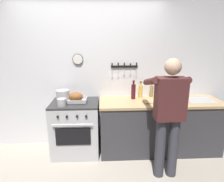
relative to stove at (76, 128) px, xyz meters
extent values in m
cube|color=silver|center=(0.22, 0.36, 0.85)|extent=(6.00, 0.10, 2.60)
cube|color=black|center=(0.84, 0.30, 0.98)|extent=(0.46, 0.02, 0.04)
cube|color=silver|center=(0.62, 0.29, 0.88)|extent=(0.01, 0.00, 0.16)
cube|color=black|center=(0.62, 0.29, 1.01)|extent=(0.02, 0.02, 0.08)
cube|color=silver|center=(0.73, 0.29, 0.88)|extent=(0.01, 0.00, 0.16)
cube|color=black|center=(0.73, 0.29, 1.01)|extent=(0.02, 0.02, 0.09)
cube|color=silver|center=(0.84, 0.29, 0.90)|extent=(0.02, 0.00, 0.13)
cube|color=black|center=(0.84, 0.29, 1.01)|extent=(0.02, 0.02, 0.09)
cube|color=silver|center=(0.94, 0.29, 0.91)|extent=(0.02, 0.00, 0.12)
cube|color=black|center=(0.94, 0.29, 1.00)|extent=(0.02, 0.02, 0.08)
cube|color=silver|center=(1.05, 0.29, 0.89)|extent=(0.02, 0.00, 0.15)
cube|color=black|center=(1.05, 0.29, 1.01)|extent=(0.02, 0.02, 0.09)
cylinder|color=white|center=(0.05, 0.29, 1.11)|extent=(0.16, 0.02, 0.16)
torus|color=black|center=(0.05, 0.29, 1.11)|extent=(0.18, 0.02, 0.18)
cube|color=#38383D|center=(1.42, 0.00, -0.02)|extent=(2.00, 0.62, 0.86)
cube|color=tan|center=(1.42, 0.00, 0.43)|extent=(2.03, 0.65, 0.04)
cube|color=#B2B5B7|center=(2.10, 0.02, 0.39)|extent=(0.44, 0.36, 0.11)
cube|color=#BCBCC1|center=(0.00, 0.00, -0.02)|extent=(0.76, 0.62, 0.87)
cube|color=black|center=(0.00, -0.31, 0.00)|extent=(0.53, 0.01, 0.28)
cube|color=#2D2D2D|center=(0.00, 0.00, 0.43)|extent=(0.76, 0.62, 0.03)
cylinder|color=black|center=(-0.21, -0.32, 0.33)|extent=(0.04, 0.02, 0.04)
cylinder|color=black|center=(-0.08, -0.32, 0.33)|extent=(0.04, 0.02, 0.04)
cylinder|color=black|center=(0.08, -0.32, 0.33)|extent=(0.04, 0.02, 0.04)
cylinder|color=black|center=(0.21, -0.32, 0.33)|extent=(0.04, 0.02, 0.04)
cylinder|color=silver|center=(0.00, -0.34, 0.21)|extent=(0.61, 0.02, 0.02)
cylinder|color=#383842|center=(1.24, -0.66, -0.02)|extent=(0.14, 0.14, 0.86)
cylinder|color=#383842|center=(1.42, -0.66, -0.02)|extent=(0.14, 0.14, 0.86)
cube|color=#4C2323|center=(1.33, -0.66, 0.69)|extent=(0.38, 0.22, 0.56)
sphere|color=tan|center=(1.33, -0.66, 1.10)|extent=(0.21, 0.21, 0.21)
cylinder|color=#4C2323|center=(1.12, -0.42, 0.87)|extent=(0.09, 0.55, 0.22)
cylinder|color=#4C2323|center=(1.54, -0.42, 0.87)|extent=(0.09, 0.55, 0.22)
cube|color=#B7B7BC|center=(0.02, 0.00, 0.46)|extent=(0.34, 0.25, 0.01)
cube|color=#B7B7BC|center=(0.02, -0.12, 0.49)|extent=(0.34, 0.01, 0.05)
cube|color=#B7B7BC|center=(0.02, 0.13, 0.49)|extent=(0.34, 0.01, 0.05)
cube|color=#B7B7BC|center=(-0.15, 0.00, 0.49)|extent=(0.01, 0.25, 0.05)
cube|color=#B7B7BC|center=(0.19, 0.00, 0.49)|extent=(0.01, 0.25, 0.05)
ellipsoid|color=brown|center=(0.02, 0.00, 0.54)|extent=(0.23, 0.16, 0.16)
cylinder|color=#B7B7BC|center=(-0.21, 0.13, 0.54)|extent=(0.22, 0.22, 0.17)
cylinder|color=#B7B7BC|center=(-0.17, -0.17, 0.51)|extent=(0.14, 0.14, 0.11)
cube|color=tan|center=(1.31, -0.04, 0.46)|extent=(0.36, 0.24, 0.02)
cylinder|color=#47141E|center=(0.98, 0.14, 0.57)|extent=(0.07, 0.07, 0.25)
cylinder|color=#47141E|center=(0.98, 0.14, 0.73)|extent=(0.03, 0.03, 0.05)
cylinder|color=maroon|center=(0.98, 0.14, 0.76)|extent=(0.04, 0.04, 0.01)
cylinder|color=gold|center=(1.12, 0.22, 0.56)|extent=(0.07, 0.07, 0.22)
cylinder|color=gold|center=(1.12, 0.22, 0.69)|extent=(0.03, 0.03, 0.05)
cylinder|color=black|center=(1.12, 0.22, 0.73)|extent=(0.04, 0.04, 0.01)
cylinder|color=black|center=(1.49, 0.03, 0.52)|extent=(0.05, 0.05, 0.14)
cylinder|color=black|center=(1.49, 0.03, 0.60)|extent=(0.02, 0.02, 0.03)
cylinder|color=#B21919|center=(1.49, 0.03, 0.62)|extent=(0.03, 0.03, 0.01)
cylinder|color=#997F4C|center=(1.32, 0.24, 0.55)|extent=(0.06, 0.06, 0.20)
cylinder|color=#997F4C|center=(1.32, 0.24, 0.67)|extent=(0.03, 0.03, 0.04)
cylinder|color=black|center=(1.32, 0.24, 0.70)|extent=(0.03, 0.03, 0.01)
camera|label=1|loc=(0.46, -3.00, 1.42)|focal=30.87mm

